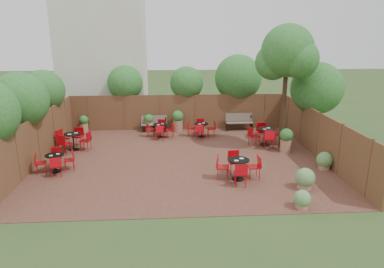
{
  "coord_description": "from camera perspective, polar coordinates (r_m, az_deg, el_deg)",
  "views": [
    {
      "loc": [
        -0.42,
        -14.1,
        5.21
      ],
      "look_at": [
        0.49,
        0.5,
        1.0
      ],
      "focal_mm": 32.23,
      "sensor_mm": 36.0,
      "label": 1
    }
  ],
  "objects": [
    {
      "name": "fence_right",
      "position": [
        16.05,
        20.16,
        -0.16
      ],
      "size": [
        0.08,
        10.0,
        2.0
      ],
      "primitive_type": "cube",
      "color": "brown",
      "rests_on": "ground"
    },
    {
      "name": "bistro_tables",
      "position": [
        15.85,
        -2.88,
        -1.38
      ],
      "size": [
        10.88,
        7.28,
        0.96
      ],
      "color": "black",
      "rests_on": "courtyard_paving"
    },
    {
      "name": "fence_back",
      "position": [
        19.56,
        -2.25,
        3.62
      ],
      "size": [
        12.0,
        0.08,
        2.0
      ],
      "primitive_type": "cube",
      "color": "brown",
      "rests_on": "ground"
    },
    {
      "name": "courtyard_paving",
      "position": [
        15.03,
        -1.74,
        -4.19
      ],
      "size": [
        12.0,
        10.0,
        0.02
      ],
      "primitive_type": "cube",
      "color": "#3B1F18",
      "rests_on": "ground"
    },
    {
      "name": "park_bench_right",
      "position": [
        19.69,
        7.81,
        2.08
      ],
      "size": [
        1.53,
        0.52,
        0.94
      ],
      "rotation": [
        0.0,
        0.0,
        0.02
      ],
      "color": "brown",
      "rests_on": "courtyard_paving"
    },
    {
      "name": "ground",
      "position": [
        15.04,
        -1.74,
        -4.22
      ],
      "size": [
        80.0,
        80.0,
        0.0
      ],
      "primitive_type": "plane",
      "color": "#354F23",
      "rests_on": "ground"
    },
    {
      "name": "overhang_foliage",
      "position": [
        16.92,
        -4.93,
        7.49
      ],
      "size": [
        15.74,
        10.84,
        2.7
      ],
      "color": "#256520",
      "rests_on": "ground"
    },
    {
      "name": "low_shrubs",
      "position": [
        13.21,
        19.29,
        -6.47
      ],
      "size": [
        2.69,
        3.74,
        0.74
      ],
      "color": "#98684C",
      "rests_on": "courtyard_paving"
    },
    {
      "name": "fence_left",
      "position": [
        15.74,
        -24.17,
        -0.91
      ],
      "size": [
        0.08,
        10.0,
        2.0
      ],
      "primitive_type": "cube",
      "color": "brown",
      "rests_on": "ground"
    },
    {
      "name": "courtyard_tree",
      "position": [
        16.08,
        15.47,
        12.47
      ],
      "size": [
        2.55,
        2.45,
        5.69
      ],
      "rotation": [
        0.0,
        0.0,
        -0.39
      ],
      "color": "black",
      "rests_on": "courtyard_paving"
    },
    {
      "name": "planters",
      "position": [
        18.19,
        -1.67,
        1.37
      ],
      "size": [
        10.62,
        4.59,
        1.17
      ],
      "color": "#98684C",
      "rests_on": "courtyard_paving"
    },
    {
      "name": "neighbour_building",
      "position": [
        22.51,
        -14.34,
        12.49
      ],
      "size": [
        5.0,
        4.0,
        8.0
      ],
      "primitive_type": "cube",
      "color": "beige",
      "rests_on": "ground"
    },
    {
      "name": "park_bench_left",
      "position": [
        19.34,
        -6.28,
        1.78
      ],
      "size": [
        1.45,
        0.54,
        0.88
      ],
      "rotation": [
        0.0,
        0.0,
        0.06
      ],
      "color": "brown",
      "rests_on": "courtyard_paving"
    }
  ]
}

